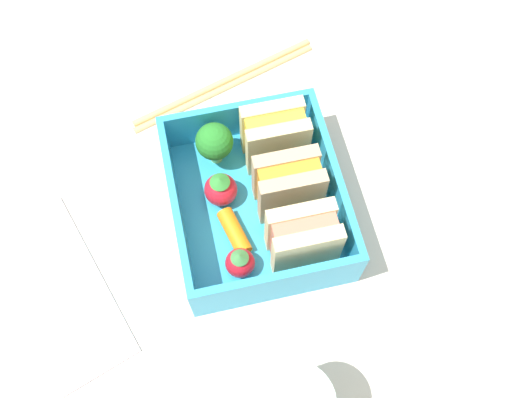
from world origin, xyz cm
name	(u,v)px	position (x,y,z in cm)	size (l,w,h in cm)	color
ground_plane	(256,216)	(0.00, 0.00, -1.00)	(120.00, 120.00, 2.00)	beige
bento_tray	(256,209)	(0.00, 0.00, 0.60)	(16.20, 13.93, 1.20)	#2F9FCE
bento_rim	(256,196)	(0.00, 0.00, 3.35)	(16.20, 13.93, 4.30)	#2F9FCE
sandwich_left	(275,137)	(-4.80, 2.73, 4.13)	(3.46, 5.46, 5.86)	#E0C585
sandwich_center_left	(288,185)	(0.00, 2.73, 4.13)	(3.46, 5.46, 5.86)	tan
sandwich_center	(303,238)	(4.80, 2.73, 4.13)	(3.46, 5.46, 5.86)	beige
broccoli_floret	(214,142)	(-5.45, -2.45, 4.03)	(3.29, 3.29, 4.59)	#8EC068
strawberry_left	(221,189)	(-1.55, -2.74, 2.75)	(2.85, 2.85, 3.45)	red
carrot_stick_far_left	(234,232)	(2.20, -2.35, 1.91)	(1.42, 1.42, 4.05)	orange
strawberry_far_left	(240,262)	(5.16, -2.48, 2.54)	(2.43, 2.43, 3.03)	red
chopstick_pair	(224,83)	(-14.13, -0.11, 0.35)	(7.55, 19.37, 0.70)	tan
folded_napkin	(54,294)	(3.65, -18.01, 0.20)	(15.93, 8.04, 0.40)	silver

